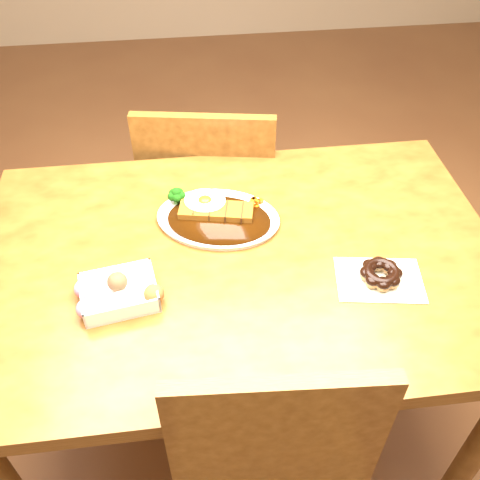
{
  "coord_description": "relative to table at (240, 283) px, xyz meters",
  "views": [
    {
      "loc": [
        -0.11,
        -0.85,
        1.62
      ],
      "look_at": [
        -0.0,
        -0.02,
        0.81
      ],
      "focal_mm": 40.0,
      "sensor_mm": 36.0,
      "label": 1
    }
  ],
  "objects": [
    {
      "name": "ground",
      "position": [
        0.0,
        0.0,
        -0.65
      ],
      "size": [
        6.0,
        6.0,
        0.0
      ],
      "primitive_type": "plane",
      "color": "brown",
      "rests_on": "ground"
    },
    {
      "name": "table",
      "position": [
        0.0,
        0.0,
        0.0
      ],
      "size": [
        1.2,
        0.8,
        0.75
      ],
      "color": "#542E10",
      "rests_on": "ground"
    },
    {
      "name": "chair_far",
      "position": [
        -0.03,
        0.54,
        -0.17
      ],
      "size": [
        0.49,
        0.49,
        0.87
      ],
      "rotation": [
        0.0,
        0.0,
        2.97
      ],
      "color": "#542E10",
      "rests_on": "ground"
    },
    {
      "name": "katsu_curry_plate",
      "position": [
        -0.04,
        0.12,
        0.11
      ],
      "size": [
        0.34,
        0.28,
        0.06
      ],
      "rotation": [
        0.0,
        0.0,
        -0.27
      ],
      "color": "white",
      "rests_on": "table"
    },
    {
      "name": "donut_box",
      "position": [
        -0.27,
        -0.1,
        0.12
      ],
      "size": [
        0.19,
        0.14,
        0.04
      ],
      "rotation": [
        0.0,
        0.0,
        0.17
      ],
      "color": "white",
      "rests_on": "table"
    },
    {
      "name": "pon_de_ring",
      "position": [
        0.29,
        -0.12,
        0.12
      ],
      "size": [
        0.2,
        0.16,
        0.04
      ],
      "rotation": [
        0.0,
        0.0,
        -0.16
      ],
      "color": "silver",
      "rests_on": "table"
    }
  ]
}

